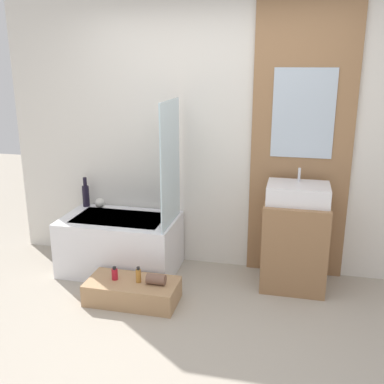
% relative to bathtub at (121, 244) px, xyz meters
% --- Properties ---
extents(ground_plane, '(12.00, 12.00, 0.00)m').
position_rel_bathtub_xyz_m(ground_plane, '(0.85, -1.19, -0.27)').
color(ground_plane, '#A39989').
extents(wall_tiled_back, '(4.20, 0.06, 2.60)m').
position_rel_bathtub_xyz_m(wall_tiled_back, '(0.85, 0.39, 1.03)').
color(wall_tiled_back, silver).
rests_on(wall_tiled_back, ground_plane).
extents(wall_wood_accent, '(0.91, 0.04, 2.60)m').
position_rel_bathtub_xyz_m(wall_wood_accent, '(1.66, 0.34, 1.04)').
color(wall_wood_accent, '#8E6642').
rests_on(wall_wood_accent, ground_plane).
extents(bathtub, '(1.11, 0.69, 0.55)m').
position_rel_bathtub_xyz_m(bathtub, '(0.00, 0.00, 0.00)').
color(bathtub, white).
rests_on(bathtub, ground_plane).
extents(glass_shower_screen, '(0.01, 0.60, 1.13)m').
position_rel_bathtub_xyz_m(glass_shower_screen, '(0.52, -0.02, 0.84)').
color(glass_shower_screen, silver).
rests_on(glass_shower_screen, bathtub).
extents(wooden_step_bench, '(0.78, 0.39, 0.19)m').
position_rel_bathtub_xyz_m(wooden_step_bench, '(0.32, -0.56, -0.18)').
color(wooden_step_bench, '#A87F56').
rests_on(wooden_step_bench, ground_plane).
extents(vanity_cabinet, '(0.57, 0.51, 0.80)m').
position_rel_bathtub_xyz_m(vanity_cabinet, '(1.66, 0.07, 0.13)').
color(vanity_cabinet, '#8E6642').
rests_on(vanity_cabinet, ground_plane).
extents(sink, '(0.54, 0.39, 0.29)m').
position_rel_bathtub_xyz_m(sink, '(1.66, 0.07, 0.61)').
color(sink, white).
rests_on(sink, vanity_cabinet).
extents(vase_tall_dark, '(0.07, 0.07, 0.31)m').
position_rel_bathtub_xyz_m(vase_tall_dark, '(-0.47, 0.26, 0.40)').
color(vase_tall_dark, black).
rests_on(vase_tall_dark, bathtub).
extents(vase_round_light, '(0.10, 0.10, 0.10)m').
position_rel_bathtub_xyz_m(vase_round_light, '(-0.31, 0.24, 0.32)').
color(vase_round_light, silver).
rests_on(vase_round_light, bathtub).
extents(bottle_soap_primary, '(0.05, 0.05, 0.12)m').
position_rel_bathtub_xyz_m(bottle_soap_primary, '(0.17, -0.56, -0.03)').
color(bottle_soap_primary, '#B21928').
rests_on(bottle_soap_primary, wooden_step_bench).
extents(bottle_soap_secondary, '(0.04, 0.04, 0.14)m').
position_rel_bathtub_xyz_m(bottle_soap_secondary, '(0.38, -0.56, -0.02)').
color(bottle_soap_secondary, '#B2752D').
rests_on(bottle_soap_secondary, wooden_step_bench).
extents(towel_roll, '(0.16, 0.09, 0.09)m').
position_rel_bathtub_xyz_m(towel_roll, '(0.54, -0.56, -0.04)').
color(towel_roll, brown).
rests_on(towel_roll, wooden_step_bench).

